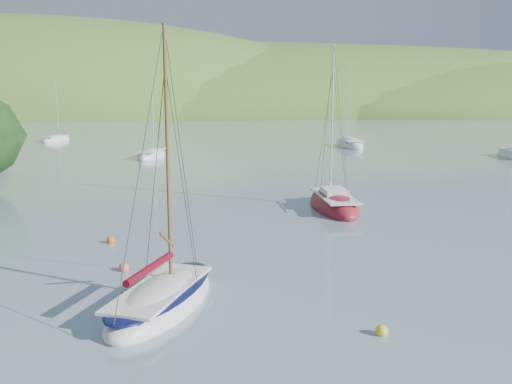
{
  "coord_description": "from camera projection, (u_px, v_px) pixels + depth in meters",
  "views": [
    {
      "loc": [
        -3.36,
        -18.57,
        7.28
      ],
      "look_at": [
        -0.89,
        8.0,
        2.45
      ],
      "focal_mm": 40.0,
      "sensor_mm": 36.0,
      "label": 1
    }
  ],
  "objects": [
    {
      "name": "distant_sloop_c",
      "position": [
        56.0,
        140.0,
        80.77
      ],
      "size": [
        3.93,
        6.55,
        8.83
      ],
      "rotation": [
        0.0,
        0.0,
        -0.3
      ],
      "color": "white",
      "rests_on": "ground"
    },
    {
      "name": "sloop_red",
      "position": [
        334.0,
        206.0,
        35.1
      ],
      "size": [
        2.66,
        7.34,
        10.78
      ],
      "rotation": [
        0.0,
        0.0,
        0.02
      ],
      "color": "maroon",
      "rests_on": "ground"
    },
    {
      "name": "distant_sloop_b",
      "position": [
        349.0,
        145.0,
        72.97
      ],
      "size": [
        2.88,
        8.17,
        11.65
      ],
      "rotation": [
        0.0,
        0.0,
        0.0
      ],
      "color": "white",
      "rests_on": "ground"
    },
    {
      "name": "ground",
      "position": [
        303.0,
        302.0,
        19.8
      ],
      "size": [
        700.0,
        700.0,
        0.0
      ],
      "primitive_type": "plane",
      "color": "slate",
      "rests_on": "ground"
    },
    {
      "name": "distant_sloop_a",
      "position": [
        152.0,
        156.0,
        61.38
      ],
      "size": [
        3.74,
        7.02,
        9.52
      ],
      "rotation": [
        0.0,
        0.0,
        -0.22
      ],
      "color": "white",
      "rests_on": "ground"
    },
    {
      "name": "mooring_buoys",
      "position": [
        172.0,
        270.0,
        22.92
      ],
      "size": [
        10.14,
        11.72,
        0.43
      ],
      "color": "yellow",
      "rests_on": "ground"
    },
    {
      "name": "daysailer_white",
      "position": [
        162.0,
        300.0,
        19.31
      ],
      "size": [
        4.62,
        6.99,
        10.1
      ],
      "rotation": [
        0.0,
        0.0,
        -0.37
      ],
      "color": "white",
      "rests_on": "ground"
    },
    {
      "name": "shoreline_hills",
      "position": [
        184.0,
        112.0,
        187.87
      ],
      "size": [
        690.0,
        135.0,
        56.0
      ],
      "color": "#3F6426",
      "rests_on": "ground"
    }
  ]
}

